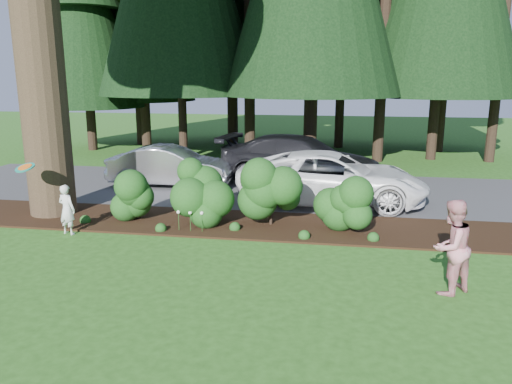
{
  "coord_description": "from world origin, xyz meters",
  "views": [
    {
      "loc": [
        3.29,
        -9.05,
        3.84
      ],
      "look_at": [
        1.49,
        1.6,
        1.3
      ],
      "focal_mm": 35.0,
      "sensor_mm": 36.0,
      "label": 1
    }
  ],
  "objects": [
    {
      "name": "car_dark_suv",
      "position": [
        1.93,
        8.59,
        0.88
      ],
      "size": [
        6.16,
        3.22,
        1.7
      ],
      "primitive_type": "imported",
      "rotation": [
        0.0,
        0.0,
        1.42
      ],
      "color": "black",
      "rests_on": "driveway"
    },
    {
      "name": "shrub_row",
      "position": [
        0.77,
        3.14,
        0.81
      ],
      "size": [
        6.53,
        1.6,
        1.61
      ],
      "color": "#1B4716",
      "rests_on": "ground"
    },
    {
      "name": "frisbee",
      "position": [
        -4.39,
        2.0,
        1.6
      ],
      "size": [
        0.5,
        0.47,
        0.22
      ],
      "color": "#157766",
      "rests_on": "ground"
    },
    {
      "name": "adult",
      "position": [
        5.31,
        -0.21,
        0.87
      ],
      "size": [
        1.07,
        1.05,
        1.73
      ],
      "primitive_type": "imported",
      "rotation": [
        0.0,
        0.0,
        3.86
      ],
      "color": "#B31735",
      "rests_on": "ground"
    },
    {
      "name": "child",
      "position": [
        -3.25,
        1.8,
        0.63
      ],
      "size": [
        0.52,
        0.4,
        1.25
      ],
      "primitive_type": "imported",
      "rotation": [
        0.0,
        0.0,
        2.9
      ],
      "color": "silver",
      "rests_on": "ground"
    },
    {
      "name": "car_silver_wagon",
      "position": [
        -2.51,
        7.36,
        0.73
      ],
      "size": [
        4.31,
        1.6,
        1.41
      ],
      "primitive_type": "imported",
      "rotation": [
        0.0,
        0.0,
        1.6
      ],
      "color": "#B5B5BA",
      "rests_on": "driveway"
    },
    {
      "name": "mulch_bed",
      "position": [
        0.0,
        3.25,
        0.03
      ],
      "size": [
        16.0,
        2.5,
        0.05
      ],
      "primitive_type": "cube",
      "color": "black",
      "rests_on": "ground"
    },
    {
      "name": "driveway",
      "position": [
        0.0,
        7.5,
        0.01
      ],
      "size": [
        22.0,
        6.0,
        0.03
      ],
      "primitive_type": "cube",
      "color": "#38383A",
      "rests_on": "ground"
    },
    {
      "name": "car_white_suv",
      "position": [
        3.1,
        5.82,
        0.81
      ],
      "size": [
        5.72,
        2.76,
        1.57
      ],
      "primitive_type": "imported",
      "rotation": [
        0.0,
        0.0,
        1.54
      ],
      "color": "white",
      "rests_on": "driveway"
    },
    {
      "name": "lily_cluster",
      "position": [
        -0.3,
        2.4,
        0.5
      ],
      "size": [
        0.69,
        0.09,
        0.57
      ],
      "color": "#1B4716",
      "rests_on": "ground"
    },
    {
      "name": "ground",
      "position": [
        0.0,
        0.0,
        0.0
      ],
      "size": [
        80.0,
        80.0,
        0.0
      ],
      "primitive_type": "plane",
      "color": "#244C15",
      "rests_on": "ground"
    }
  ]
}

